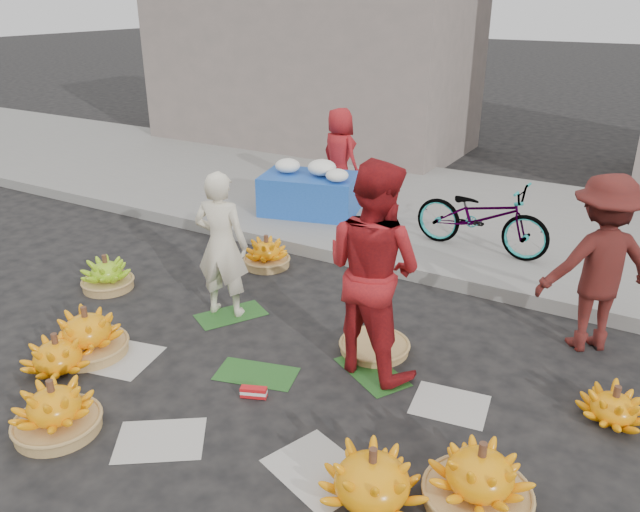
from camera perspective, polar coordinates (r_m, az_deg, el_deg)
The scene contains 23 objects.
ground at distance 5.27m, azimuth -3.65°, elevation -9.99°, with size 80.00×80.00×0.00m, color black.
curb at distance 6.95m, azimuth 6.43°, elevation -0.85°, with size 40.00×0.25×0.15m, color gray.
sidewalk at distance 8.79m, azimuth 12.08°, elevation 3.85°, with size 40.00×4.00×0.12m, color gray.
building_left at distance 12.68m, azimuth -0.76°, elevation 19.06°, with size 6.00×3.00×4.00m, color gray.
newspaper_scatter at distance 4.75m, azimuth -9.17°, elevation -14.40°, with size 3.20×1.80×0.00m, color beige, non-canonical shape.
banana_leaves at distance 5.46m, azimuth -3.36°, elevation -8.68°, with size 2.00×1.00×0.00m, color #1B501A, non-canonical shape.
banana_bunch_0 at distance 5.69m, azimuth -20.48°, elevation -6.67°, with size 0.64×0.64×0.44m.
banana_bunch_1 at distance 5.56m, azimuth -22.88°, elevation -8.30°, with size 0.69×0.69×0.34m.
banana_bunch_2 at distance 4.85m, azimuth -23.08°, elevation -12.82°, with size 0.64×0.64×0.42m.
banana_bunch_3 at distance 3.98m, azimuth 4.79°, elevation -19.61°, with size 0.74×0.74×0.40m.
banana_bunch_4 at distance 4.06m, azimuth 14.35°, elevation -19.06°, with size 0.74×0.74×0.45m.
banana_bunch_5 at distance 5.06m, azimuth 25.29°, elevation -12.32°, with size 0.49×0.49×0.29m.
banana_bunch_6 at distance 6.85m, azimuth -18.91°, elevation -1.65°, with size 0.57×0.57×0.38m.
banana_bunch_7 at distance 7.04m, azimuth -4.90°, elevation 0.21°, with size 0.50×0.50×0.37m.
basket_spare at distance 5.47m, azimuth 5.00°, elevation -8.29°, with size 0.59×0.59×0.07m, color #A37B44.
incense_stack at distance 4.90m, azimuth -6.08°, elevation -12.29°, with size 0.20×0.06×0.08m, color red.
vendor_cream at distance 5.85m, azimuth -8.99°, elevation 1.01°, with size 0.51×0.34×1.41m, color #F3EACC.
vendor_red at distance 4.86m, azimuth 4.88°, elevation -1.21°, with size 0.85×0.66×1.76m, color #B41B1C.
man_striped at distance 5.69m, azimuth 24.15°, elevation -0.70°, with size 1.00×0.58×1.55m, color maroon.
flower_table at distance 8.35m, azimuth -0.89°, elevation 5.94°, with size 1.40×1.06×0.72m.
grey_bucket at distance 8.70m, azimuth -4.52°, elevation 5.73°, with size 0.31×0.31×0.35m, color slate.
flower_vendor at distance 8.78m, azimuth 1.81°, elevation 9.18°, with size 0.64×0.42×1.31m, color #B41B1C.
bicycle at distance 7.28m, azimuth 14.57°, elevation 3.52°, with size 1.56×0.54×0.82m, color gray.
Camera 1 is at (2.51, -3.65, 2.86)m, focal length 35.00 mm.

